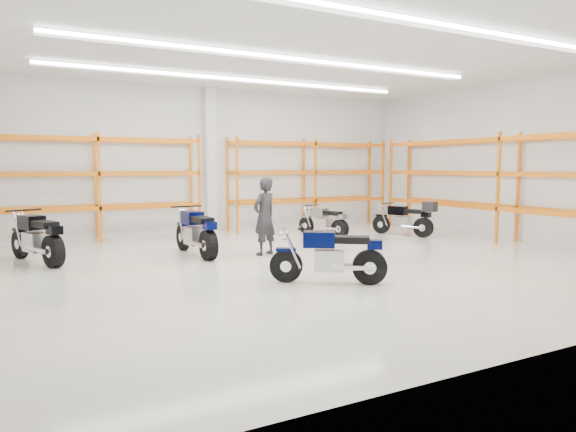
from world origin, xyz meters
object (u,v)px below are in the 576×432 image
standing_man (264,216)px  structural_column (210,161)px  motorcycle_back_c (325,222)px  motorcycle_main (333,257)px  motorcycle_back_a (38,239)px  motorcycle_back_d (407,219)px  motorcycle_back_b (196,233)px

standing_man → structural_column: structural_column is taller
motorcycle_back_c → structural_column: bearing=136.7°
motorcycle_main → motorcycle_back_a: bearing=135.1°
motorcycle_back_c → motorcycle_back_d: motorcycle_back_d is taller
motorcycle_back_d → structural_column: structural_column is taller
motorcycle_back_a → standing_man: size_ratio=1.20×
standing_man → motorcycle_back_c: bearing=-167.3°
motorcycle_back_b → standing_man: standing_man is taller
motorcycle_back_b → structural_column: size_ratio=0.51×
motorcycle_back_b → motorcycle_back_d: 6.64m
motorcycle_back_a → structural_column: 6.25m
motorcycle_back_c → standing_man: standing_man is taller
motorcycle_main → motorcycle_back_c: motorcycle_main is taller
motorcycle_back_c → motorcycle_back_a: bearing=-174.3°
motorcycle_back_d → standing_man: 5.29m
standing_man → motorcycle_back_b: bearing=-45.9°
motorcycle_main → motorcycle_back_a: size_ratio=0.82×
motorcycle_main → motorcycle_back_a: motorcycle_back_a is taller
motorcycle_main → standing_man: (0.19, 3.26, 0.43)m
motorcycle_main → motorcycle_back_b: (-1.26, 3.89, 0.05)m
motorcycle_back_a → motorcycle_back_b: 3.37m
motorcycle_back_c → motorcycle_back_b: bearing=-162.1°
motorcycle_back_b → motorcycle_back_c: 4.62m
motorcycle_back_c → motorcycle_back_d: (2.23, -1.07, 0.08)m
structural_column → motorcycle_back_b: bearing=-113.8°
standing_man → motorcycle_back_a: bearing=-37.5°
motorcycle_back_d → structural_column: (-4.90, 3.58, 1.74)m
motorcycle_back_a → motorcycle_back_d: bearing=-1.8°
motorcycle_back_a → motorcycle_back_d: (9.93, -0.31, -0.02)m
motorcycle_back_a → motorcycle_back_c: size_ratio=1.20×
motorcycle_back_d → motorcycle_main: bearing=-141.7°
motorcycle_back_b → structural_column: bearing=66.2°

